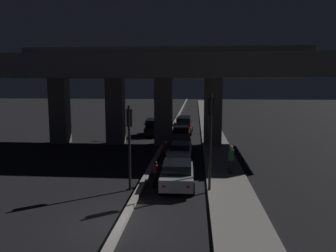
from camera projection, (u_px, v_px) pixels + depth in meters
ground_plane at (123, 224)px, 13.77m from camera, size 200.00×200.00×0.00m
median_divider at (175, 122)px, 48.31m from camera, size 0.33×126.00×0.23m
sidewalk_right at (211, 129)px, 40.99m from camera, size 2.49×126.00×0.13m
elevated_overpass at (161, 72)px, 30.27m from camera, size 26.91×9.72×9.15m
traffic_light_left_of_median at (130, 133)px, 17.76m from camera, size 0.30×0.49×4.68m
traffic_light_right_of_median at (210, 126)px, 17.33m from camera, size 0.30×0.49×5.34m
street_lamp at (202, 90)px, 37.53m from camera, size 2.79×0.32×8.46m
car_silver_lead at (177, 173)px, 18.58m from camera, size 2.01×4.40×1.48m
car_white_second at (180, 152)px, 24.42m from camera, size 1.88×4.08×1.47m
car_grey_third at (181, 134)px, 32.22m from camera, size 2.04×4.74×1.57m
car_dark_red_fourth at (184, 125)px, 37.75m from camera, size 2.02×4.58×1.91m
car_dark_red_fifth at (185, 121)px, 44.62m from camera, size 1.91×4.67×1.33m
car_black_lead_oncoming at (154, 127)px, 36.44m from camera, size 2.19×4.33×1.82m
car_black_second_oncoming at (161, 118)px, 47.15m from camera, size 2.02×3.93×1.47m
motorcycle_black_filtering_near at (155, 174)px, 19.02m from camera, size 0.34×1.91×1.38m
motorcycle_red_filtering_mid at (166, 152)px, 25.10m from camera, size 0.34×2.03×1.46m
pedestrian_on_sidewalk at (231, 159)px, 20.82m from camera, size 0.38×0.38×1.80m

